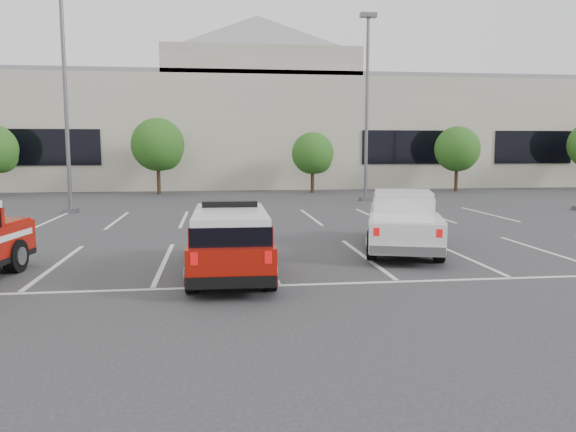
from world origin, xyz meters
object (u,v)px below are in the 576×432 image
at_px(tree_mid_left, 159,147).
at_px(tree_mid_right, 314,155).
at_px(convention_building, 234,126).
at_px(fire_chief_suv, 230,246).
at_px(tree_right, 458,151).
at_px(light_pole_left, 66,98).
at_px(light_pole_mid, 367,107).
at_px(white_pickup, 403,226).

xyz_separation_m(tree_mid_left, tree_mid_right, (10.00, -0.00, -0.54)).
height_order(convention_building, fire_chief_suv, convention_building).
bearing_deg(tree_mid_left, tree_right, -0.00).
bearing_deg(light_pole_left, tree_mid_left, 72.90).
distance_m(tree_mid_left, fire_chief_suv, 24.23).
distance_m(convention_building, fire_chief_suv, 33.88).
xyz_separation_m(convention_building, fire_chief_suv, (-1.19, -33.62, -4.02)).
distance_m(light_pole_left, light_pole_mid, 15.52).
bearing_deg(fire_chief_suv, convention_building, 88.86).
bearing_deg(light_pole_left, tree_mid_right, 37.50).
bearing_deg(tree_right, white_pickup, -117.66).
relative_size(tree_mid_left, light_pole_left, 0.47).
bearing_deg(light_pole_left, tree_right, 23.51).
relative_size(tree_mid_left, tree_mid_right, 1.21).
height_order(light_pole_mid, fire_chief_suv, light_pole_mid).
distance_m(tree_mid_right, light_pole_left, 16.72).
relative_size(convention_building, tree_mid_right, 15.04).
bearing_deg(tree_right, light_pole_mid, -143.23).
bearing_deg(fire_chief_suv, tree_mid_left, 100.19).
bearing_deg(convention_building, white_pickup, -82.67).
bearing_deg(convention_building, light_pole_mid, -66.74).
relative_size(convention_building, light_pole_left, 5.86).
xyz_separation_m(tree_mid_right, tree_right, (10.00, 0.00, 0.27)).
bearing_deg(tree_mid_left, convention_building, 62.60).
relative_size(convention_building, tree_mid_left, 12.38).
bearing_deg(tree_right, fire_chief_suv, -124.09).
bearing_deg(convention_building, tree_mid_right, -63.43).
distance_m(convention_building, tree_mid_left, 11.19).
bearing_deg(white_pickup, light_pole_left, 154.61).
xyz_separation_m(light_pole_left, fire_chief_suv, (6.99, -13.75, -4.48)).
distance_m(convention_building, tree_right, 17.96).
height_order(tree_mid_left, fire_chief_suv, tree_mid_left).
bearing_deg(tree_mid_left, light_pole_left, -107.10).
relative_size(light_pole_mid, fire_chief_suv, 2.09).
bearing_deg(light_pole_left, fire_chief_suv, -63.06).
bearing_deg(fire_chief_suv, tree_right, 56.81).
distance_m(tree_mid_right, light_pole_mid, 6.88).
bearing_deg(fire_chief_suv, white_pickup, 30.18).
bearing_deg(white_pickup, tree_right, 78.80).
distance_m(tree_mid_left, light_pole_left, 10.73).
bearing_deg(convention_building, fire_chief_suv, -92.03).
bearing_deg(light_pole_left, white_pickup, -41.85).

